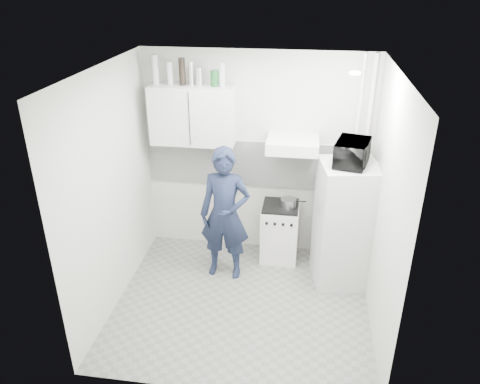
# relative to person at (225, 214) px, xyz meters

# --- Properties ---
(floor) EXTENTS (2.80, 2.80, 0.00)m
(floor) POSITION_rel_person_xyz_m (0.28, -0.56, -0.82)
(floor) COLOR slate
(floor) RESTS_ON ground
(ceiling) EXTENTS (2.80, 2.80, 0.00)m
(ceiling) POSITION_rel_person_xyz_m (0.28, -0.56, 1.78)
(ceiling) COLOR white
(ceiling) RESTS_ON wall_back
(wall_back) EXTENTS (2.80, 0.00, 2.80)m
(wall_back) POSITION_rel_person_xyz_m (0.28, 0.69, 0.48)
(wall_back) COLOR beige
(wall_back) RESTS_ON floor
(wall_left) EXTENTS (0.00, 2.60, 2.60)m
(wall_left) POSITION_rel_person_xyz_m (-1.12, -0.56, 0.48)
(wall_left) COLOR beige
(wall_left) RESTS_ON floor
(wall_right) EXTENTS (0.00, 2.60, 2.60)m
(wall_right) POSITION_rel_person_xyz_m (1.68, -0.56, 0.48)
(wall_right) COLOR beige
(wall_right) RESTS_ON floor
(person) EXTENTS (0.61, 0.42, 1.64)m
(person) POSITION_rel_person_xyz_m (0.00, 0.00, 0.00)
(person) COLOR #161D33
(person) RESTS_ON floor
(stove) EXTENTS (0.46, 0.46, 0.74)m
(stove) POSITION_rel_person_xyz_m (0.62, 0.44, -0.45)
(stove) COLOR white
(stove) RESTS_ON floor
(fridge) EXTENTS (0.72, 0.72, 1.50)m
(fridge) POSITION_rel_person_xyz_m (1.38, 0.10, -0.07)
(fridge) COLOR silver
(fridge) RESTS_ON floor
(stove_top) EXTENTS (0.44, 0.44, 0.03)m
(stove_top) POSITION_rel_person_xyz_m (0.62, 0.44, -0.07)
(stove_top) COLOR black
(stove_top) RESTS_ON stove
(saucepan) EXTENTS (0.19, 0.19, 0.10)m
(saucepan) POSITION_rel_person_xyz_m (0.72, 0.42, -0.00)
(saucepan) COLOR silver
(saucepan) RESTS_ON stove_top
(microwave) EXTENTS (0.55, 0.43, 0.27)m
(microwave) POSITION_rel_person_xyz_m (1.38, 0.10, 0.82)
(microwave) COLOR black
(microwave) RESTS_ON fridge
(bottle_a) EXTENTS (0.08, 0.08, 0.34)m
(bottle_a) POSITION_rel_person_xyz_m (-0.89, 0.52, 1.55)
(bottle_a) COLOR #B2B7BC
(bottle_a) RESTS_ON upper_cabinet
(bottle_b) EXTENTS (0.07, 0.07, 0.26)m
(bottle_b) POSITION_rel_person_xyz_m (-0.72, 0.52, 1.51)
(bottle_b) COLOR #B2B7BC
(bottle_b) RESTS_ON upper_cabinet
(bottle_c) EXTENTS (0.07, 0.07, 0.31)m
(bottle_c) POSITION_rel_person_xyz_m (-0.57, 0.52, 1.53)
(bottle_c) COLOR black
(bottle_c) RESTS_ON upper_cabinet
(bottle_d) EXTENTS (0.06, 0.06, 0.27)m
(bottle_d) POSITION_rel_person_xyz_m (-0.47, 0.52, 1.52)
(bottle_d) COLOR silver
(bottle_d) RESTS_ON upper_cabinet
(canister_a) EXTENTS (0.08, 0.08, 0.21)m
(canister_a) POSITION_rel_person_xyz_m (-0.37, 0.52, 1.49)
(canister_a) COLOR silver
(canister_a) RESTS_ON upper_cabinet
(canister_b) EXTENTS (0.10, 0.10, 0.18)m
(canister_b) POSITION_rel_person_xyz_m (-0.19, 0.52, 1.47)
(canister_b) COLOR #144C1E
(canister_b) RESTS_ON upper_cabinet
(bottle_e) EXTENTS (0.07, 0.07, 0.28)m
(bottle_e) POSITION_rel_person_xyz_m (-0.10, 0.52, 1.52)
(bottle_e) COLOR #B2B7BC
(bottle_e) RESTS_ON upper_cabinet
(upper_cabinet) EXTENTS (1.00, 0.35, 0.70)m
(upper_cabinet) POSITION_rel_person_xyz_m (-0.47, 0.52, 1.03)
(upper_cabinet) COLOR silver
(upper_cabinet) RESTS_ON wall_back
(range_hood) EXTENTS (0.60, 0.50, 0.14)m
(range_hood) POSITION_rel_person_xyz_m (0.73, 0.44, 0.75)
(range_hood) COLOR white
(range_hood) RESTS_ON wall_back
(backsplash) EXTENTS (2.74, 0.03, 0.60)m
(backsplash) POSITION_rel_person_xyz_m (0.28, 0.68, 0.38)
(backsplash) COLOR white
(backsplash) RESTS_ON wall_back
(pipe_a) EXTENTS (0.05, 0.05, 2.60)m
(pipe_a) POSITION_rel_person_xyz_m (1.58, 0.61, 0.48)
(pipe_a) COLOR white
(pipe_a) RESTS_ON floor
(pipe_b) EXTENTS (0.04, 0.04, 2.60)m
(pipe_b) POSITION_rel_person_xyz_m (1.46, 0.61, 0.48)
(pipe_b) COLOR white
(pipe_b) RESTS_ON floor
(ceiling_spot_fixture) EXTENTS (0.10, 0.10, 0.02)m
(ceiling_spot_fixture) POSITION_rel_person_xyz_m (1.28, -0.36, 1.75)
(ceiling_spot_fixture) COLOR white
(ceiling_spot_fixture) RESTS_ON ceiling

